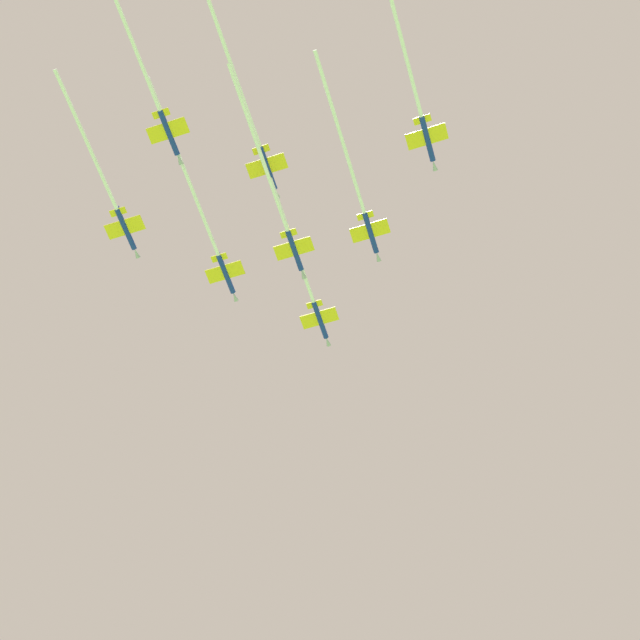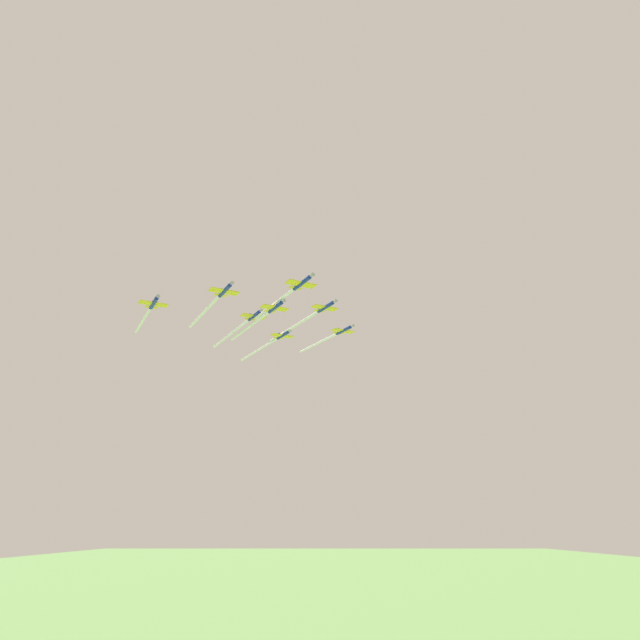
% 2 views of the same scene
% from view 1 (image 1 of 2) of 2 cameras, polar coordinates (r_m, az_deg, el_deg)
% --- Properties ---
extents(jet_lead, '(16.24, 43.46, 2.68)m').
position_cam_1_polar(jet_lead, '(204.67, -0.83, 2.37)').
color(jet_lead, navy).
extents(jet_port_inner, '(19.45, 53.91, 2.68)m').
position_cam_1_polar(jet_port_inner, '(201.31, -7.76, 6.67)').
color(jet_port_inner, navy).
extents(jet_starboard_inner, '(17.87, 48.80, 2.68)m').
position_cam_1_polar(jet_starboard_inner, '(196.23, 2.42, 9.03)').
color(jet_starboard_inner, navy).
extents(jet_port_outer, '(18.28, 50.11, 2.68)m').
position_cam_1_polar(jet_port_outer, '(195.49, -2.90, 7.98)').
color(jet_port_outer, navy).
extents(jet_starboard_outer, '(16.36, 43.88, 2.68)m').
position_cam_1_polar(jet_starboard_outer, '(201.89, -14.00, 8.47)').
color(jet_starboard_outer, navy).
extents(jet_center_rear, '(15.95, 42.52, 2.68)m').
position_cam_1_polar(jet_center_rear, '(190.54, 6.48, 14.60)').
color(jet_center_rear, navy).
extents(jet_port_trail, '(19.90, 55.37, 2.68)m').
position_cam_1_polar(jet_port_trail, '(192.93, -5.04, 14.20)').
color(jet_port_trail, navy).
extents(jet_starboard_trail, '(19.75, 54.90, 2.68)m').
position_cam_1_polar(jet_starboard_trail, '(193.17, -11.80, 16.26)').
color(jet_starboard_trail, navy).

